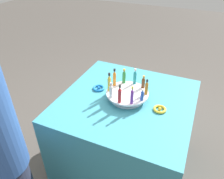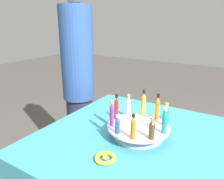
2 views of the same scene
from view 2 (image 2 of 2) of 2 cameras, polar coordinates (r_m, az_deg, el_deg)
The scene contains 14 objects.
display_stand at distance 1.13m, azimuth 6.88°, elevation -10.47°, with size 0.31×0.31×0.06m.
bottle_amber at distance 0.97m, azimuth 5.55°, elevation -9.87°, with size 0.02×0.02×0.12m.
bottle_brown at distance 0.99m, azimuth 10.37°, elevation -10.13°, with size 0.03×0.03×0.10m.
bottle_teal at distance 1.04m, azimuth 13.57°, elevation -8.15°, with size 0.02×0.02×0.13m.
bottle_green at distance 1.12m, azimuth 13.89°, elevation -6.57°, with size 0.03×0.03×0.12m.
bottle_orange at distance 1.18m, azimuth 11.80°, elevation -4.63°, with size 0.02×0.02×0.14m.
bottle_gold at distance 1.21m, azimuth 8.23°, elevation -3.67°, with size 0.02×0.02×0.15m.
bottle_clear at distance 1.20m, azimuth 4.30°, elevation -4.29°, with size 0.02×0.02×0.12m.
bottle_red at distance 1.15m, azimuth 1.18°, elevation -4.82°, with size 0.02×0.02×0.14m.
bottle_purple at distance 1.08m, azimuth -0.05°, elevation -6.48°, with size 0.02×0.02×0.14m.
bottle_blue at distance 1.02m, azimuth 1.45°, elevation -9.29°, with size 0.02×0.02×0.09m.
ribbon_bow_gold at distance 0.97m, azimuth -1.81°, elevation -17.46°, with size 0.09×0.09×0.03m.
ribbon_bow_blue at distance 1.34m, azimuth 12.79°, elevation -7.29°, with size 0.09×0.09×0.02m.
person_figure at distance 1.86m, azimuth -8.75°, elevation 1.81°, with size 0.27×0.27×1.57m.
Camera 2 is at (-0.91, -0.41, 1.29)m, focal length 35.00 mm.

